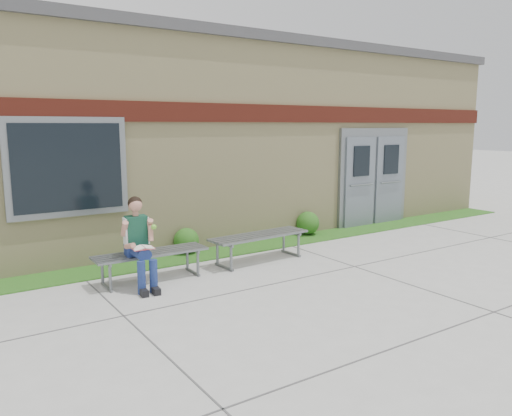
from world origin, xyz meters
TOP-DOWN VIEW (x-y plane):
  - ground at (0.00, 0.00)m, footprint 80.00×80.00m
  - grass_strip at (0.00, 2.60)m, footprint 16.00×0.80m
  - school_building at (-0.00, 5.99)m, footprint 16.20×6.22m
  - bench_left at (-2.15, 1.69)m, footprint 1.75×0.50m
  - bench_right at (-0.15, 1.69)m, footprint 1.89×0.64m
  - girl at (-2.40, 1.49)m, footprint 0.47×0.82m
  - shrub_mid at (-1.00, 2.85)m, footprint 0.47×0.47m
  - shrub_east at (1.91, 2.85)m, footprint 0.50×0.50m

SIDE VIEW (x-z plane):
  - ground at x=0.00m, z-range 0.00..0.00m
  - grass_strip at x=0.00m, z-range 0.00..0.02m
  - shrub_mid at x=-1.00m, z-range 0.02..0.49m
  - shrub_east at x=1.91m, z-range 0.02..0.52m
  - bench_left at x=-2.15m, z-range 0.12..0.58m
  - bench_right at x=-0.15m, z-range 0.13..0.61m
  - girl at x=-2.40m, z-range 0.03..1.37m
  - school_building at x=0.00m, z-range 0.00..4.20m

